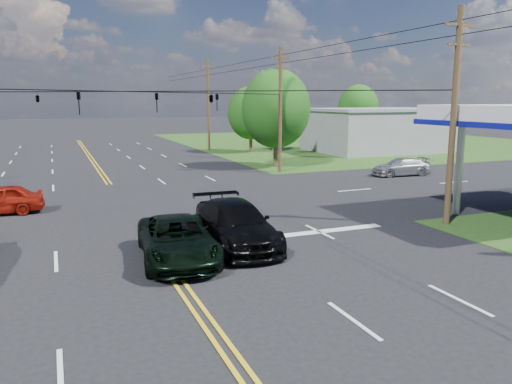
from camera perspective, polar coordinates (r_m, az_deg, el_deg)
name	(u,v)px	position (r m, az deg, el deg)	size (l,w,h in m)	color
ground	(126,208)	(26.92, -14.61, -1.82)	(280.00, 280.00, 0.00)	black
grass_ne	(355,141)	(69.84, 11.25, 5.68)	(46.00, 48.00, 0.03)	#224315
stop_bar	(277,237)	(20.71, 2.39, -5.15)	(10.00, 0.50, 0.02)	silver
retail_ne	(378,131)	(57.00, 13.75, 6.77)	(14.00, 10.00, 4.40)	gray
pole_se	(454,115)	(23.66, 21.66, 8.15)	(1.60, 0.28, 9.50)	#48331E
pole_ne	(280,109)	(38.74, 2.78, 9.48)	(1.60, 0.28, 9.50)	#48331E
pole_right_far	(208,104)	(56.54, -5.47, 10.00)	(1.60, 0.28, 10.00)	#48331E
span_wire_signals	(121,91)	(26.34, -15.22, 11.03)	(26.00, 18.00, 1.13)	black
power_lines	(123,32)	(24.54, -14.91, 17.22)	(26.04, 100.00, 0.64)	black
tree_right_a	(276,109)	(41.88, 2.29, 9.49)	(5.70, 5.70, 8.18)	#48331E
tree_right_b	(251,113)	(53.92, -0.60, 9.02)	(4.94, 4.94, 7.09)	#48331E
tree_far_r	(358,108)	(67.41, 11.61, 9.37)	(5.32, 5.32, 7.63)	#48331E
pickup_dkgreen	(177,240)	(17.77, -8.97, -5.40)	(2.49, 5.40, 1.50)	black
suv_black	(235,224)	(19.31, -2.39, -3.70)	(2.37, 5.83, 1.69)	black
sedan_far	(401,167)	(38.89, 16.22, 2.78)	(1.84, 4.52, 1.31)	#9F9FA4
polesign_ne	(274,90)	(47.88, 2.06, 11.59)	(2.18, 1.19, 8.32)	#A5A5AA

